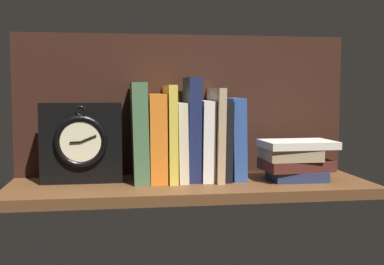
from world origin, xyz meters
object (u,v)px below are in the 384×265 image
at_px(book_orange_pandolfini, 157,137).
at_px(book_tan_shortstories, 215,134).
at_px(book_white_catcher, 205,140).
at_px(book_black_skeptic, 224,140).
at_px(book_yellow_seinlanguage, 170,133).
at_px(framed_clock, 82,142).
at_px(book_blue_modern, 235,138).
at_px(book_cream_twain, 180,141).
at_px(book_navy_bierce, 192,129).
at_px(book_stack_side, 295,159).
at_px(book_green_romantic, 140,132).

bearing_deg(book_orange_pandolfini, book_tan_shortstories, 0.00).
height_order(book_white_catcher, book_black_skeptic, book_white_catcher).
bearing_deg(book_yellow_seinlanguage, framed_clock, 179.97).
xyz_separation_m(book_white_catcher, book_blue_modern, (0.08, 0.00, 0.00)).
bearing_deg(book_blue_modern, book_cream_twain, 180.00).
bearing_deg(book_yellow_seinlanguage, book_orange_pandolfini, 180.00).
relative_size(book_yellow_seinlanguage, book_navy_bierce, 0.93).
height_order(book_navy_bierce, book_blue_modern, book_navy_bierce).
height_order(book_cream_twain, book_white_catcher, book_white_catcher).
bearing_deg(book_tan_shortstories, book_stack_side, -12.11).
xyz_separation_m(book_white_catcher, book_black_skeptic, (0.05, 0.00, -0.00)).
bearing_deg(book_tan_shortstories, book_white_catcher, 180.00).
xyz_separation_m(book_orange_pandolfini, book_cream_twain, (0.06, 0.00, -0.01)).
relative_size(book_white_catcher, framed_clock, 1.02).
xyz_separation_m(book_green_romantic, book_orange_pandolfini, (0.04, 0.00, -0.01)).
xyz_separation_m(book_navy_bierce, book_blue_modern, (0.11, 0.00, -0.03)).
xyz_separation_m(book_yellow_seinlanguage, book_black_skeptic, (0.14, 0.00, -0.02)).
height_order(book_green_romantic, framed_clock, book_green_romantic).
distance_m(book_orange_pandolfini, book_yellow_seinlanguage, 0.04).
bearing_deg(book_black_skeptic, book_stack_side, -13.57).
xyz_separation_m(framed_clock, book_stack_side, (0.53, -0.04, -0.05)).
bearing_deg(book_orange_pandolfini, book_blue_modern, 0.00).
distance_m(book_yellow_seinlanguage, book_stack_side, 0.32).
bearing_deg(book_tan_shortstories, book_navy_bierce, 180.00).
relative_size(book_yellow_seinlanguage, book_cream_twain, 1.22).
height_order(book_white_catcher, book_stack_side, book_white_catcher).
height_order(book_yellow_seinlanguage, book_white_catcher, book_yellow_seinlanguage).
height_order(book_tan_shortstories, framed_clock, book_tan_shortstories).
distance_m(book_white_catcher, book_black_skeptic, 0.05).
distance_m(book_yellow_seinlanguage, book_black_skeptic, 0.14).
distance_m(book_yellow_seinlanguage, book_navy_bierce, 0.06).
xyz_separation_m(book_orange_pandolfini, framed_clock, (-0.18, 0.00, -0.01)).
distance_m(book_blue_modern, book_stack_side, 0.16).
bearing_deg(framed_clock, book_navy_bierce, -0.02).
height_order(book_yellow_seinlanguage, book_black_skeptic, book_yellow_seinlanguage).
bearing_deg(framed_clock, book_stack_side, -4.55).
bearing_deg(book_yellow_seinlanguage, book_cream_twain, 0.00).
bearing_deg(book_white_catcher, book_orange_pandolfini, 180.00).
bearing_deg(book_orange_pandolfini, book_stack_side, -6.94).
distance_m(book_navy_bierce, book_blue_modern, 0.11).
bearing_deg(book_stack_side, book_yellow_seinlanguage, 172.31).
height_order(book_orange_pandolfini, book_cream_twain, book_orange_pandolfini).
relative_size(book_navy_bierce, book_white_catcher, 1.29).
height_order(book_cream_twain, book_tan_shortstories, book_tan_shortstories).
relative_size(book_navy_bierce, book_blue_modern, 1.25).
relative_size(book_green_romantic, book_yellow_seinlanguage, 1.03).
height_order(book_tan_shortstories, book_blue_modern, book_tan_shortstories).
xyz_separation_m(book_green_romantic, book_cream_twain, (0.10, 0.00, -0.02)).
relative_size(book_tan_shortstories, book_black_skeptic, 1.17).
bearing_deg(book_green_romantic, book_black_skeptic, 0.00).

